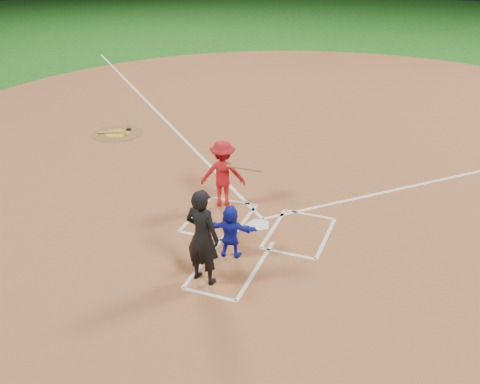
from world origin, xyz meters
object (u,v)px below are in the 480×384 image
(umpire, at_px, (202,237))
(catcher, at_px, (230,231))
(home_plate, at_px, (258,225))
(batter_at_plate, at_px, (223,174))
(on_deck_circle, at_px, (117,133))

(umpire, bearing_deg, catcher, -88.77)
(home_plate, relative_size, batter_at_plate, 0.36)
(on_deck_circle, relative_size, batter_at_plate, 1.02)
(home_plate, distance_m, catcher, 1.52)
(catcher, bearing_deg, on_deck_circle, -49.37)
(umpire, bearing_deg, batter_at_plate, -63.55)
(home_plate, height_order, on_deck_circle, home_plate)
(on_deck_circle, distance_m, batter_at_plate, 6.37)
(on_deck_circle, height_order, catcher, catcher)
(batter_at_plate, bearing_deg, umpire, -74.15)
(home_plate, xyz_separation_m, batter_at_plate, (-1.16, 0.67, 0.83))
(on_deck_circle, xyz_separation_m, batter_at_plate, (5.29, -3.44, 0.83))
(home_plate, relative_size, catcher, 0.52)
(home_plate, distance_m, on_deck_circle, 7.65)
(home_plate, height_order, catcher, catcher)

